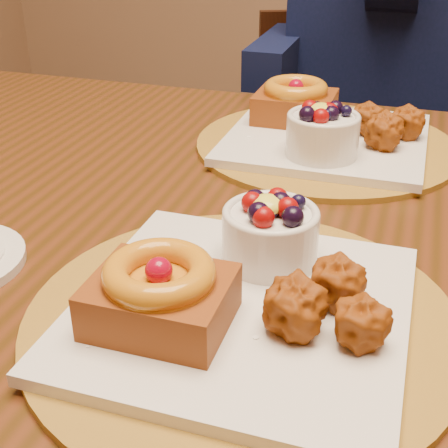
{
  "coord_description": "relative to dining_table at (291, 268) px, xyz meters",
  "views": [
    {
      "loc": [
        0.08,
        -0.72,
        1.09
      ],
      "look_at": [
        -0.07,
        -0.24,
        0.82
      ],
      "focal_mm": 50.0,
      "sensor_mm": 36.0,
      "label": 1
    }
  ],
  "objects": [
    {
      "name": "dining_table",
      "position": [
        0.0,
        0.0,
        0.0
      ],
      "size": [
        1.6,
        0.9,
        0.76
      ],
      "color": "#38210A",
      "rests_on": "ground"
    },
    {
      "name": "place_setting_near",
      "position": [
        -0.0,
        -0.21,
        0.1
      ],
      "size": [
        0.38,
        0.38,
        0.09
      ],
      "color": "brown",
      "rests_on": "dining_table"
    },
    {
      "name": "place_setting_far",
      "position": [
        -0.0,
        0.21,
        0.11
      ],
      "size": [
        0.38,
        0.38,
        0.09
      ],
      "color": "brown",
      "rests_on": "dining_table"
    },
    {
      "name": "chair_far",
      "position": [
        -0.07,
        0.93,
        -0.23
      ],
      "size": [
        0.52,
        0.52,
        0.82
      ],
      "rotation": [
        0.0,
        0.0,
        0.4
      ],
      "color": "black",
      "rests_on": "ground"
    }
  ]
}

